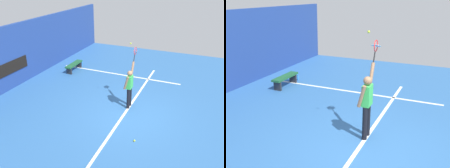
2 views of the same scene
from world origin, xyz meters
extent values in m
plane|color=#2D609E|center=(0.00, 0.00, 0.00)|extent=(18.00, 18.00, 0.00)
cube|color=navy|center=(0.00, 6.31, 1.53)|extent=(18.00, 0.20, 3.06)
cube|color=black|center=(0.00, 6.19, 1.10)|extent=(2.20, 0.03, 0.60)
cube|color=white|center=(0.00, 0.23, 0.01)|extent=(10.00, 0.10, 0.01)
cube|color=white|center=(3.63, 2.00, 0.01)|extent=(0.10, 7.00, 0.01)
cylinder|color=black|center=(0.37, 0.25, 0.46)|extent=(0.13, 0.13, 0.92)
cylinder|color=black|center=(0.62, 0.25, 0.46)|extent=(0.13, 0.13, 0.92)
cube|color=green|center=(0.49, 0.25, 1.20)|extent=(0.34, 0.20, 0.55)
sphere|color=#8C6647|center=(0.49, 0.25, 1.58)|extent=(0.22, 0.22, 0.22)
cylinder|color=#8C6647|center=(0.80, 0.25, 1.68)|extent=(0.31, 0.09, 0.57)
cylinder|color=#8C6647|center=(0.29, 0.33, 1.22)|extent=(0.09, 0.23, 0.58)
cylinder|color=black|center=(0.97, 0.25, 2.08)|extent=(0.15, 0.03, 0.29)
torus|color=red|center=(1.08, 0.25, 2.35)|extent=(0.41, 0.02, 0.41)
cylinder|color=silver|center=(1.08, 0.25, 2.35)|extent=(0.25, 0.27, 0.11)
sphere|color=#CCE033|center=(0.73, 0.34, 2.75)|extent=(0.07, 0.07, 0.07)
cube|color=#1E592D|center=(3.14, 4.59, 0.41)|extent=(1.40, 0.36, 0.08)
cube|color=#262628|center=(2.59, 4.59, 0.18)|extent=(0.08, 0.32, 0.37)
cube|color=#262628|center=(3.69, 4.59, 0.18)|extent=(0.08, 0.32, 0.37)
cylinder|color=#338CD8|center=(4.07, 4.59, 0.12)|extent=(0.07, 0.07, 0.24)
sphere|color=#CCE033|center=(-1.61, -0.69, 0.03)|extent=(0.07, 0.07, 0.07)
camera|label=1|loc=(-7.81, -2.47, 5.29)|focal=37.43mm
camera|label=2|loc=(-5.68, -1.69, 3.64)|focal=43.72mm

